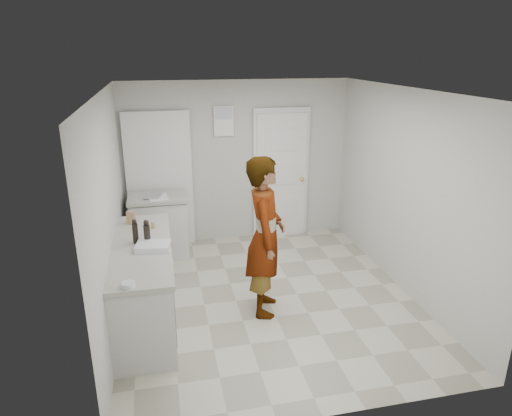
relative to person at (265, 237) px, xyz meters
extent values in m
plane|color=gray|center=(0.09, 0.25, -0.93)|extent=(4.00, 4.00, 0.00)
plane|color=beige|center=(0.09, 2.25, 0.32)|extent=(3.50, 0.00, 3.50)
plane|color=beige|center=(0.09, -1.75, 0.32)|extent=(3.50, 0.00, 3.50)
plane|color=beige|center=(-1.66, 0.25, 0.32)|extent=(0.00, 4.00, 4.00)
plane|color=beige|center=(1.84, 0.25, 0.32)|extent=(0.00, 4.00, 4.00)
plane|color=silver|center=(0.09, 0.25, 1.57)|extent=(4.00, 4.00, 0.00)
cube|color=white|center=(0.79, 2.18, 0.07)|extent=(0.80, 0.05, 2.00)
cube|color=white|center=(0.79, 2.21, 0.10)|extent=(0.90, 0.04, 2.10)
sphere|color=#DAB554|center=(1.12, 2.13, 0.02)|extent=(0.07, 0.07, 0.07)
cube|color=white|center=(-0.11, 2.22, 0.97)|extent=(0.30, 0.02, 0.45)
cube|color=black|center=(-1.11, 2.22, 0.09)|extent=(0.90, 0.05, 2.04)
cube|color=white|center=(-1.11, 2.19, 0.10)|extent=(0.98, 0.02, 2.10)
cube|color=silver|center=(-1.36, 0.05, -0.50)|extent=(0.60, 1.90, 0.86)
cube|color=black|center=(-1.36, 0.05, -0.89)|extent=(0.56, 1.86, 0.08)
cube|color=#B7B3A8|center=(-1.36, 0.05, -0.03)|extent=(0.64, 1.96, 0.05)
cube|color=silver|center=(-1.16, 1.80, -0.50)|extent=(0.80, 0.55, 0.86)
cube|color=black|center=(-1.16, 1.80, -0.89)|extent=(0.75, 0.54, 0.08)
cube|color=#B7B3A8|center=(-1.16, 1.80, -0.03)|extent=(0.84, 0.61, 0.05)
imported|color=silver|center=(0.00, 0.00, 0.00)|extent=(0.60, 0.76, 1.85)
cube|color=#9D6C4E|center=(-1.48, 0.74, 0.08)|extent=(0.11, 0.07, 0.16)
cylinder|color=tan|center=(-1.22, 0.55, 0.04)|extent=(0.05, 0.05, 0.08)
cylinder|color=black|center=(-1.29, 0.09, 0.11)|extent=(0.07, 0.07, 0.22)
sphere|color=black|center=(-1.29, 0.09, 0.25)|extent=(0.06, 0.06, 0.06)
cylinder|color=black|center=(-1.41, 0.14, 0.11)|extent=(0.06, 0.06, 0.23)
sphere|color=black|center=(-1.41, 0.14, 0.25)|extent=(0.05, 0.05, 0.05)
cube|color=silver|center=(-1.23, -0.06, 0.03)|extent=(0.39, 0.30, 0.06)
cube|color=white|center=(-1.23, -0.06, 0.02)|extent=(0.34, 0.25, 0.05)
cylinder|color=silver|center=(-1.45, -0.85, 0.02)|extent=(0.12, 0.12, 0.04)
sphere|color=white|center=(-1.47, -0.86, 0.02)|extent=(0.04, 0.04, 0.04)
sphere|color=white|center=(-1.43, -0.84, 0.02)|extent=(0.04, 0.04, 0.04)
cube|color=white|center=(-1.15, 1.73, 0.00)|extent=(0.29, 0.36, 0.01)
camera|label=1|loc=(-1.11, -4.59, 1.99)|focal=32.00mm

